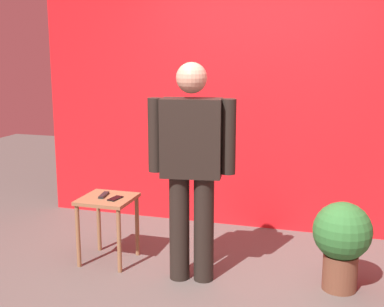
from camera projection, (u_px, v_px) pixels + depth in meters
ground_plane at (216, 300)px, 3.73m from camera, size 12.00×12.00×0.00m
back_wall_red at (260, 62)px, 4.99m from camera, size 4.61×0.12×3.36m
standing_person at (192, 162)px, 3.89m from camera, size 0.68×0.29×1.71m
side_table at (108, 210)px, 4.34m from camera, size 0.43×0.43×0.57m
cell_phone at (115, 198)px, 4.27m from camera, size 0.09×0.15×0.01m
tv_remote at (104, 195)px, 4.35m from camera, size 0.07×0.17×0.02m
potted_plant at (342, 239)px, 3.82m from camera, size 0.44×0.44×0.69m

